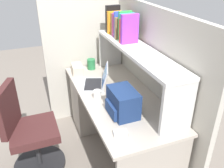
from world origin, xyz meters
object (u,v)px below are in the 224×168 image
(tissue_box, at_px, (77,69))
(backpack, at_px, (122,103))
(laptop, at_px, (98,81))
(snack_canister, at_px, (91,64))
(office_chair, at_px, (29,136))
(computer_mouse, at_px, (120,133))
(paper_cup, at_px, (97,94))

(tissue_box, bearing_deg, backpack, 15.88)
(laptop, height_order, tissue_box, laptop)
(snack_canister, bearing_deg, tissue_box, -74.21)
(laptop, relative_size, backpack, 1.27)
(snack_canister, distance_m, office_chair, 1.08)
(computer_mouse, distance_m, tissue_box, 1.21)
(paper_cup, distance_m, snack_canister, 0.70)
(backpack, distance_m, paper_cup, 0.35)
(computer_mouse, bearing_deg, tissue_box, -166.97)
(laptop, height_order, office_chair, laptop)
(computer_mouse, xyz_separation_m, snack_canister, (-1.26, 0.15, 0.05))
(paper_cup, xyz_separation_m, office_chair, (-0.10, -0.68, -0.38))
(backpack, height_order, paper_cup, backpack)
(computer_mouse, xyz_separation_m, paper_cup, (-0.58, 0.00, 0.02))
(computer_mouse, height_order, snack_canister, snack_canister)
(laptop, distance_m, computer_mouse, 0.82)
(backpack, xyz_separation_m, computer_mouse, (0.25, -0.13, -0.10))
(backpack, distance_m, office_chair, 1.01)
(laptop, distance_m, office_chair, 0.86)
(laptop, xyz_separation_m, backpack, (0.56, 0.04, 0.06))
(backpack, relative_size, tissue_box, 1.36)
(backpack, xyz_separation_m, office_chair, (-0.42, -0.80, -0.45))
(snack_canister, bearing_deg, backpack, -1.49)
(paper_cup, bearing_deg, office_chair, -98.31)
(office_chair, bearing_deg, tissue_box, -30.82)
(paper_cup, bearing_deg, snack_canister, 167.80)
(snack_canister, bearing_deg, laptop, -8.12)
(computer_mouse, bearing_deg, office_chair, -123.82)
(computer_mouse, distance_m, office_chair, 1.02)
(tissue_box, distance_m, office_chair, 0.91)
(backpack, relative_size, paper_cup, 3.71)
(tissue_box, bearing_deg, office_chair, -43.97)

